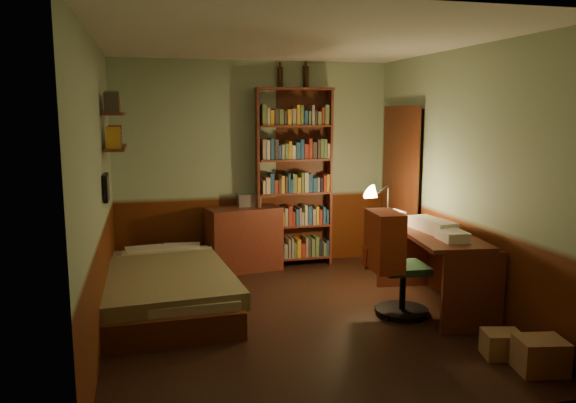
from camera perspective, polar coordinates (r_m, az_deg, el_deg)
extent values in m
cube|color=black|center=(5.56, 0.65, -11.78)|extent=(3.50, 4.00, 0.02)
cube|color=silver|center=(5.23, 0.70, 16.12)|extent=(3.50, 4.00, 0.02)
cube|color=#91A885|center=(7.18, -3.45, 3.75)|extent=(3.50, 0.02, 2.60)
cube|color=#91A885|center=(5.08, -18.90, 1.01)|extent=(0.02, 4.00, 2.60)
cube|color=#91A885|center=(5.93, 17.35, 2.20)|extent=(0.02, 4.00, 2.60)
cube|color=#91A885|center=(3.36, 9.52, -2.60)|extent=(3.50, 0.02, 2.60)
cube|color=black|center=(7.08, 11.48, 1.06)|extent=(0.06, 0.90, 2.00)
cube|color=#4C2110|center=(7.07, 11.23, 1.05)|extent=(0.02, 0.98, 2.08)
cube|color=#5D7345|center=(5.94, -12.36, -7.09)|extent=(1.28, 2.29, 0.67)
cube|color=#552316|center=(7.06, -4.51, -3.79)|extent=(0.96, 0.59, 0.79)
cube|color=#B2B2B7|center=(7.10, -3.99, 0.18)|extent=(0.28, 0.22, 0.15)
cube|color=#552316|center=(7.15, 0.60, 2.39)|extent=(0.99, 0.39, 2.26)
cylinder|color=black|center=(7.18, -0.80, 12.49)|extent=(0.08, 0.08, 0.26)
cylinder|color=black|center=(7.27, 1.84, 12.51)|extent=(0.09, 0.09, 0.27)
cube|color=#552316|center=(5.89, 14.57, -6.72)|extent=(0.79, 1.53, 0.79)
cube|color=silver|center=(6.30, 10.57, -1.40)|extent=(0.22, 0.28, 0.11)
cone|color=black|center=(6.31, 10.14, 0.73)|extent=(0.22, 0.22, 0.56)
cube|color=#285033|center=(5.57, 11.67, -5.63)|extent=(0.60, 0.54, 1.14)
cube|color=#AC3F1F|center=(5.35, 8.99, 3.12)|extent=(0.34, 0.52, 0.56)
cube|color=#552316|center=(6.14, -17.12, 5.25)|extent=(0.20, 0.90, 0.03)
cube|color=#552316|center=(6.12, -17.27, 8.51)|extent=(0.20, 0.90, 0.03)
cube|color=black|center=(5.68, -18.00, 1.36)|extent=(0.04, 0.32, 0.26)
cube|color=#9C7752|center=(4.84, 24.26, -14.07)|extent=(0.40, 0.34, 0.26)
cube|color=#9C7752|center=(5.01, 20.91, -13.39)|extent=(0.35, 0.31, 0.21)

